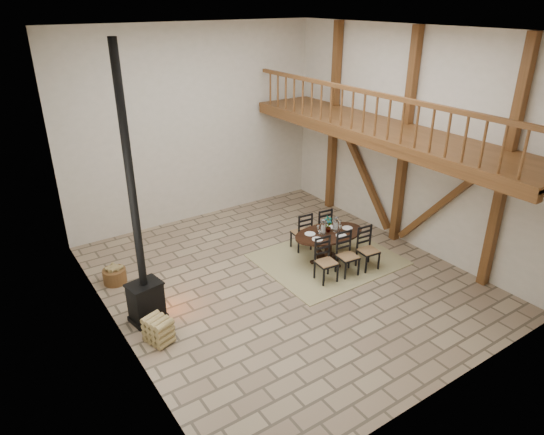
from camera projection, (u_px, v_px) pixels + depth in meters
ground at (284, 278)px, 10.43m from camera, size 8.00×8.00×0.00m
room_shell at (333, 133)px, 9.78m from camera, size 7.02×8.02×5.01m
rug at (328, 259)px, 11.16m from camera, size 3.00×2.50×0.02m
dining_table at (331, 247)px, 10.92m from camera, size 1.77×1.97×1.08m
wood_stove at (142, 267)px, 8.63m from camera, size 0.68×0.56×5.00m
log_basket at (115, 275)px, 10.20m from camera, size 0.48×0.48×0.40m
log_stack at (158, 330)px, 8.41m from camera, size 0.50×0.58×0.49m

